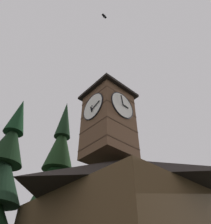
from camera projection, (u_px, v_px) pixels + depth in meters
building_main at (126, 220)px, 13.02m from camera, size 10.77×11.19×8.60m
clock_tower at (108, 118)px, 18.04m from camera, size 4.17×4.17×9.22m
pine_tree_behind at (54, 189)px, 17.71m from camera, size 5.14×5.14×17.33m
moon at (31, 219)px, 49.45m from camera, size 2.11×2.11×2.11m
flying_bird_high at (104, 16)px, 19.72m from camera, size 0.56×0.31×0.17m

